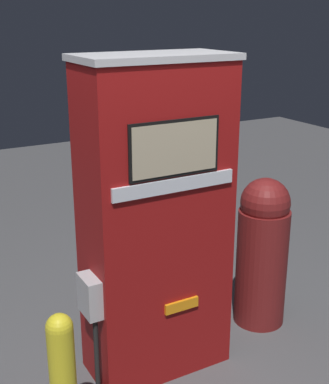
% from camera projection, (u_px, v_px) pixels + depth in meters
% --- Properties ---
extents(ground_plane, '(14.00, 14.00, 0.00)m').
position_uv_depth(ground_plane, '(173.00, 380.00, 3.57)').
color(ground_plane, '#4C4C4F').
extents(gas_pump, '(1.03, 0.50, 2.11)m').
position_uv_depth(gas_pump, '(155.00, 222.00, 3.42)').
color(gas_pump, maroon).
rests_on(gas_pump, ground_plane).
extents(safety_bollard, '(0.15, 0.15, 0.84)m').
position_uv_depth(safety_bollard, '(63.00, 378.00, 2.90)').
color(safety_bollard, yellow).
rests_on(safety_bollard, ground_plane).
extents(trash_bin, '(0.39, 0.39, 1.18)m').
position_uv_depth(trash_bin, '(262.00, 250.00, 4.09)').
color(trash_bin, maroon).
rests_on(trash_bin, ground_plane).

